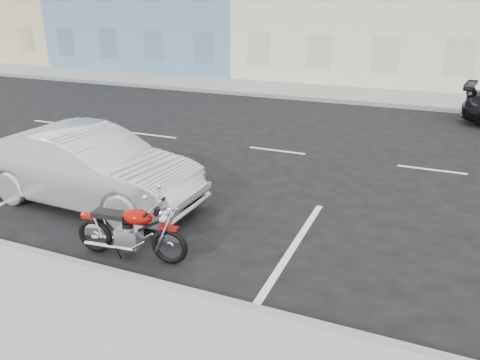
# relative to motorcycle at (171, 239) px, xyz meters

# --- Properties ---
(ground) EXTENTS (120.00, 120.00, 0.00)m
(ground) POSITION_rel_motorcycle_xyz_m (1.61, 6.27, -0.44)
(ground) COLOR black
(ground) RESTS_ON ground
(sidewalk_far) EXTENTS (80.00, 3.40, 0.15)m
(sidewalk_far) POSITION_rel_motorcycle_xyz_m (-3.39, 14.97, -0.37)
(sidewalk_far) COLOR gray
(sidewalk_far) RESTS_ON ground
(curb_far) EXTENTS (80.00, 0.12, 0.16)m
(curb_far) POSITION_rel_motorcycle_xyz_m (-3.39, 13.27, -0.36)
(curb_far) COLOR gray
(curb_far) RESTS_ON ground
(motorcycle) EXTENTS (1.92, 0.63, 0.96)m
(motorcycle) POSITION_rel_motorcycle_xyz_m (0.00, 0.00, 0.00)
(motorcycle) COLOR black
(motorcycle) RESTS_ON ground
(sedan_silver) EXTENTS (4.73, 1.76, 1.54)m
(sedan_silver) POSITION_rel_motorcycle_xyz_m (-2.72, 1.41, 0.33)
(sedan_silver) COLOR #B8B9C0
(sedan_silver) RESTS_ON ground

